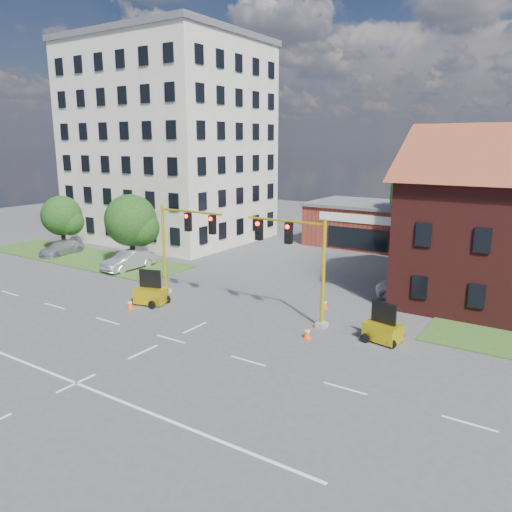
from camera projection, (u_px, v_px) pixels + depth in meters
name	position (u px, v px, depth m)	size (l,w,h in m)	color
ground	(171.00, 339.00, 26.64)	(120.00, 120.00, 0.00)	#47474A
grass_verge_nw	(83.00, 257.00, 45.47)	(22.00, 6.00, 0.08)	#2E521F
lane_markings	(128.00, 359.00, 24.19)	(60.00, 36.00, 0.01)	white
office_block	(169.00, 142.00, 52.88)	(18.40, 15.40, 20.60)	beige
brick_shop	(373.00, 224.00, 50.60)	(12.40, 8.40, 4.30)	maroon
tree_large	(438.00, 195.00, 43.75)	(7.86, 7.49, 9.77)	#331E12
tree_nw_front	(133.00, 222.00, 41.80)	(4.58, 4.37, 6.06)	#331E12
tree_nw_rear	(64.00, 217.00, 47.66)	(4.00, 3.81, 5.31)	#331E12
signal_mast_west	(182.00, 240.00, 32.98)	(5.30, 0.60, 6.20)	gray
signal_mast_east	(298.00, 257.00, 28.33)	(5.30, 0.60, 6.20)	gray
trailer_west	(151.00, 294.00, 32.25)	(2.21, 1.78, 2.20)	yellow
trailer_east	(383.00, 330.00, 26.16)	(2.02, 1.55, 2.06)	yellow
cone_a	(130.00, 304.00, 31.36)	(0.40, 0.40, 0.70)	#FF570D
cone_b	(153.00, 297.00, 32.82)	(0.40, 0.40, 0.70)	#FF570D
cone_c	(307.00, 332.00, 26.66)	(0.40, 0.40, 0.70)	#FF570D
cone_d	(324.00, 304.00, 31.39)	(0.40, 0.40, 0.70)	#FF570D
pickup_white	(419.00, 291.00, 32.54)	(2.49, 5.40, 1.50)	silver
sedan_silver_front	(129.00, 260.00, 41.00)	(1.63, 4.68, 1.54)	#A7A8AF
sedan_silver_rear	(61.00, 248.00, 46.44)	(1.83, 4.49, 1.30)	#A7A8AF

